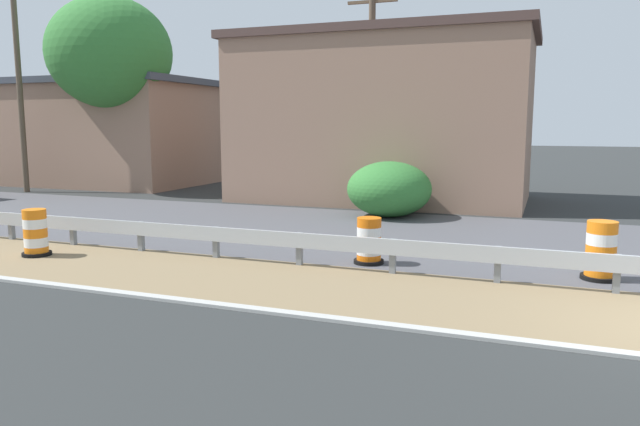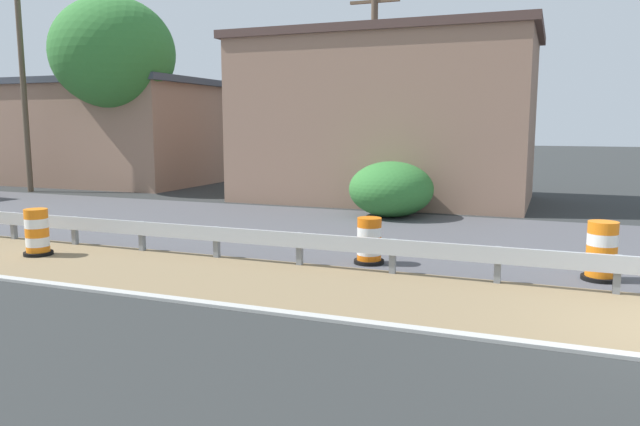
{
  "view_description": "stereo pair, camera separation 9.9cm",
  "coord_description": "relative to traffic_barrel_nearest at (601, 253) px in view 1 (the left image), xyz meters",
  "views": [
    {
      "loc": [
        -9.66,
        2.07,
        2.97
      ],
      "look_at": [
        1.66,
        6.38,
        1.18
      ],
      "focal_mm": 33.86,
      "sensor_mm": 36.0,
      "label": 1
    },
    {
      "loc": [
        -9.63,
        1.98,
        2.97
      ],
      "look_at": [
        1.66,
        6.38,
        1.18
      ],
      "focal_mm": 33.86,
      "sensor_mm": 36.0,
      "label": 2
    }
  ],
  "objects": [
    {
      "name": "far_lane_asphalt",
      "position": [
        3.24,
        -1.06,
        -0.52
      ],
      "size": [
        8.02,
        120.0,
        0.0
      ],
      "primitive_type": "cube",
      "color": "#4C4C51",
      "rests_on": "ground"
    },
    {
      "name": "guardrail_median",
      "position": [
        -1.01,
        1.83,
        -0.0
      ],
      "size": [
        0.18,
        54.85,
        0.71
      ],
      "color": "#ADB2B7",
      "rests_on": "ground"
    },
    {
      "name": "traffic_barrel_nearest",
      "position": [
        0.0,
        0.0,
        0.0
      ],
      "size": [
        0.7,
        0.7,
        1.14
      ],
      "color": "orange",
      "rests_on": "ground"
    },
    {
      "name": "traffic_barrel_close",
      "position": [
        -0.28,
        4.55,
        -0.07
      ],
      "size": [
        0.65,
        0.65,
        1.0
      ],
      "color": "orange",
      "rests_on": "ground"
    },
    {
      "name": "traffic_barrel_mid",
      "position": [
        -2.23,
        11.86,
        -0.04
      ],
      "size": [
        0.64,
        0.64,
        1.07
      ],
      "color": "orange",
      "rests_on": "ground"
    },
    {
      "name": "roadside_shop_near",
      "position": [
        10.8,
        7.23,
        2.7
      ],
      "size": [
        6.64,
        11.39,
        6.41
      ],
      "color": "#93705B",
      "rests_on": "ground"
    },
    {
      "name": "roadside_shop_far",
      "position": [
        13.37,
        23.18,
        2.06
      ],
      "size": [
        9.01,
        12.97,
        5.13
      ],
      "color": "#93705B",
      "rests_on": "ground"
    },
    {
      "name": "utility_pole_near",
      "position": [
        8.74,
        7.13,
        3.51
      ],
      "size": [
        0.24,
        1.8,
        7.74
      ],
      "color": "brown",
      "rests_on": "ground"
    },
    {
      "name": "utility_pole_mid",
      "position": [
        7.65,
        22.59,
        4.28
      ],
      "size": [
        0.24,
        1.8,
        9.27
      ],
      "color": "brown",
      "rests_on": "ground"
    },
    {
      "name": "bush_roadside",
      "position": [
        6.38,
        5.81,
        0.38
      ],
      "size": [
        2.73,
        2.73,
        1.79
      ],
      "primitive_type": "ellipsoid",
      "color": "#337533",
      "rests_on": "ground"
    },
    {
      "name": "tree_roadside",
      "position": [
        9.49,
        19.22,
        5.52
      ],
      "size": [
        5.36,
        5.36,
        8.47
      ],
      "color": "brown",
      "rests_on": "ground"
    }
  ]
}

